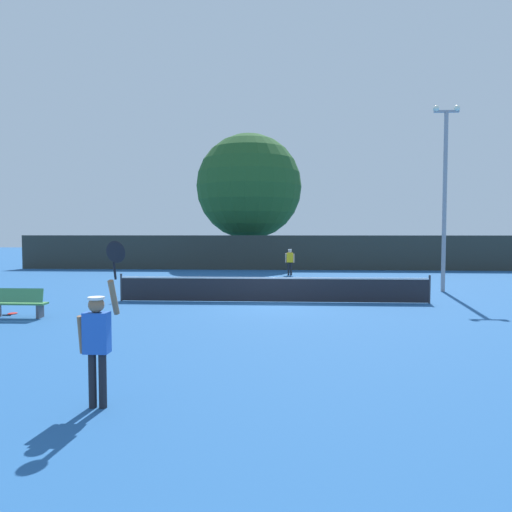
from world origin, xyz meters
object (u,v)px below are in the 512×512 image
Objects in this scene: light_pole at (445,187)px; large_tree at (249,187)px; spare_racket at (12,313)px; player_serving at (98,334)px; parked_car_near at (243,254)px; tennis_ball at (340,298)px; player_receiving at (290,259)px; courtside_bench at (17,303)px; parked_car_mid at (350,255)px.

large_tree is (-9.89, 16.07, 1.57)m from light_pole.
spare_racket is 18.11m from light_pole.
parked_car_near is (-0.49, 33.14, -0.36)m from player_serving.
tennis_ball is 20.27m from large_tree.
player_serving reaches higher than tennis_ball.
tennis_ball is (5.18, 11.98, -1.11)m from player_serving.
player_serving reaches higher than spare_racket.
player_receiving is at bearing 56.56° from spare_racket.
tennis_ball is 11.68m from courtside_bench.
player_receiving is 0.90× the size of courtside_bench.
light_pole is (6.77, -7.52, 3.74)m from player_receiving.
large_tree reaches higher than courtside_bench.
spare_racket is at bearing 56.56° from player_receiving.
large_tree is at bearing 121.61° from light_pole.
courtside_bench is 0.22× the size of light_pole.
player_serving is 22.31m from player_receiving.
courtside_bench is at bearing -103.67° from large_tree.
large_tree is at bearing -174.79° from parked_car_mid.
parked_car_near is (-0.73, 2.53, -5.51)m from large_tree.
large_tree reaches higher than parked_car_mid.
parked_car_mid is (8.29, 1.27, -5.51)m from large_tree.
large_tree reaches higher than parked_car_near.
player_receiving is 11.74m from parked_car_near.
player_serving reaches higher than parked_car_near.
player_receiving is (3.36, 22.06, -0.15)m from player_serving.
player_serving is 9.96m from spare_racket.
tennis_ball is 0.02× the size of parked_car_near.
player_receiving is 17.06m from spare_racket.
parked_car_mid is at bearing 75.03° from player_serving.
courtside_bench is at bearing -103.60° from parked_car_near.
tennis_ball is at bearing 100.26° from player_receiving.
player_receiving is at bearing -69.95° from large_tree.
spare_racket is at bearing 127.52° from player_serving.
large_tree reaches higher than tennis_ball.
player_serving is 13.10m from tennis_ball.
courtside_bench is 24.79m from large_tree.
parked_car_near is at bearing 106.13° from large_tree.
spare_racket is 0.12× the size of parked_car_mid.
tennis_ball is at bearing -77.76° from parked_car_near.
parked_car_mid is at bearing 95.30° from light_pole.
spare_racket is 28.11m from parked_car_mid.
light_pole is 1.93× the size of parked_car_mid.
courtside_bench is at bearing -154.78° from light_pole.
player_serving is at bearing -124.88° from light_pole.
large_tree is 10.03m from parked_car_mid.
parked_car_mid reaches higher than spare_racket.
courtside_bench is (-5.46, 7.19, -0.66)m from player_serving.
spare_racket is at bearing -105.38° from large_tree.
parked_car_near is at bearing 79.17° from courtside_bench.
parked_car_near reaches higher than courtside_bench.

